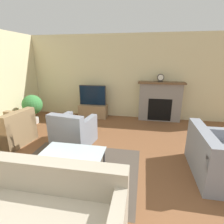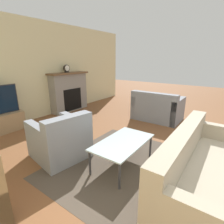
% 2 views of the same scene
% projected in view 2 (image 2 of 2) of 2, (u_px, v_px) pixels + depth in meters
% --- Properties ---
extents(wall_back, '(8.81, 0.06, 2.70)m').
position_uv_depth(wall_back, '(18.00, 72.00, 4.50)').
color(wall_back, beige).
rests_on(wall_back, ground_plane).
extents(area_rug, '(2.28, 1.80, 0.00)m').
position_uv_depth(area_rug, '(118.00, 163.00, 2.93)').
color(area_rug, '#4C4238').
rests_on(area_rug, ground_plane).
extents(fireplace, '(1.43, 0.38, 1.26)m').
position_uv_depth(fireplace, '(69.00, 91.00, 5.74)').
color(fireplace, gray).
rests_on(fireplace, ground_plane).
extents(tv_stand, '(0.95, 0.39, 0.44)m').
position_uv_depth(tv_stand, '(1.00, 123.00, 4.09)').
color(tv_stand, '#997A56').
rests_on(tv_stand, ground_plane).
extents(couch_sectional, '(2.04, 0.86, 0.82)m').
position_uv_depth(couch_sectional, '(203.00, 175.00, 2.17)').
color(couch_sectional, '#9E937F').
rests_on(couch_sectional, ground_plane).
extents(couch_loveseat, '(0.89, 1.28, 0.82)m').
position_uv_depth(couch_loveseat, '(157.00, 109.00, 4.96)').
color(couch_loveseat, gray).
rests_on(couch_loveseat, ground_plane).
extents(armchair_accent, '(0.94, 0.97, 0.82)m').
position_uv_depth(armchair_accent, '(61.00, 141.00, 3.03)').
color(armchair_accent, gray).
rests_on(armchair_accent, ground_plane).
extents(coffee_table, '(1.08, 0.60, 0.42)m').
position_uv_depth(coffee_table, '(123.00, 144.00, 2.76)').
color(coffee_table, '#333338').
rests_on(coffee_table, ground_plane).
extents(mantel_clock, '(0.21, 0.07, 0.24)m').
position_uv_depth(mantel_clock, '(67.00, 68.00, 5.50)').
color(mantel_clock, '#28231E').
rests_on(mantel_clock, fireplace).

